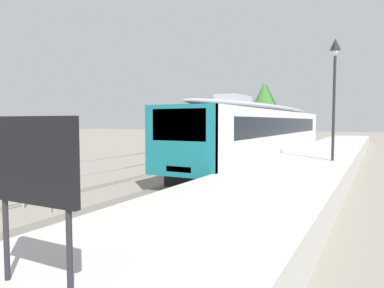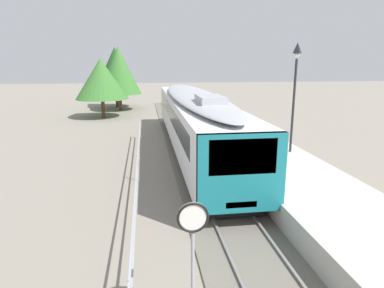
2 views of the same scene
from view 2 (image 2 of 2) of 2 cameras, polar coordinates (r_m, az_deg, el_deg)
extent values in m
plane|color=gray|center=(16.52, -8.05, -5.11)|extent=(160.00, 160.00, 0.00)
cube|color=#6B665B|center=(16.76, 2.29, -4.59)|extent=(3.20, 60.00, 0.06)
cube|color=slate|center=(16.63, -0.16, -4.48)|extent=(0.08, 60.00, 0.08)
cube|color=slate|center=(16.87, 4.70, -4.25)|extent=(0.08, 60.00, 0.08)
cube|color=silver|center=(20.32, 0.23, 4.28)|extent=(2.80, 21.00, 2.55)
cube|color=#19757F|center=(10.41, 8.51, -5.02)|extent=(2.80, 0.24, 2.55)
cube|color=black|center=(10.17, 8.75, -2.17)|extent=(2.13, 0.08, 1.12)
cube|color=black|center=(20.26, 0.23, 5.42)|extent=(2.82, 17.64, 0.92)
ellipsoid|color=#A8AAAF|center=(20.13, 0.23, 8.37)|extent=(2.69, 20.16, 0.44)
cube|color=#A8AAAF|center=(14.96, 3.15, 7.59)|extent=(1.10, 2.20, 0.36)
cube|color=#EAE5C6|center=(10.71, 8.43, -10.19)|extent=(1.00, 0.10, 0.20)
cube|color=black|center=(13.03, 5.40, -8.30)|extent=(2.24, 3.20, 0.55)
cube|color=black|center=(28.50, -2.12, 3.82)|extent=(2.24, 3.20, 0.55)
cube|color=#B7B5AD|center=(17.49, 12.85, -2.71)|extent=(3.90, 60.00, 0.90)
cylinder|color=#232328|center=(17.23, 17.01, 6.15)|extent=(0.12, 0.12, 4.60)
pyramid|color=#232328|center=(17.13, 17.68, 15.47)|extent=(0.34, 0.34, 0.50)
sphere|color=silver|center=(17.11, 17.60, 14.40)|extent=(0.24, 0.24, 0.24)
cylinder|color=#9EA0A5|center=(7.03, 0.12, -22.72)|extent=(0.07, 0.07, 2.20)
cylinder|color=white|center=(6.29, 0.15, -12.50)|extent=(0.60, 0.03, 0.60)
torus|color=black|center=(6.27, 0.17, -12.56)|extent=(0.61, 0.05, 0.61)
cube|color=#9EA0A5|center=(6.98, -10.73, -22.30)|extent=(0.05, 36.00, 0.05)
cylinder|color=#9EA0A5|center=(15.38, -9.23, -4.12)|extent=(0.06, 0.06, 1.25)
cylinder|color=#9EA0A5|center=(24.11, -8.88, 2.37)|extent=(0.06, 0.06, 1.25)
cylinder|color=brown|center=(34.50, -15.02, 5.95)|extent=(0.36, 0.36, 1.86)
cone|color=#38702D|center=(34.26, -15.32, 10.74)|extent=(5.16, 5.16, 3.92)
cylinder|color=brown|center=(39.46, -12.22, 7.04)|extent=(0.36, 0.36, 1.89)
cone|color=#38702D|center=(39.23, -12.49, 12.23)|extent=(4.92, 4.92, 5.25)
cylinder|color=brown|center=(42.47, -12.77, 7.55)|extent=(0.36, 0.36, 2.02)
cone|color=#1E4C1E|center=(42.26, -13.03, 12.43)|extent=(5.18, 5.18, 5.20)
camera|label=1|loc=(9.49, 86.39, -15.62)|focal=33.17mm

